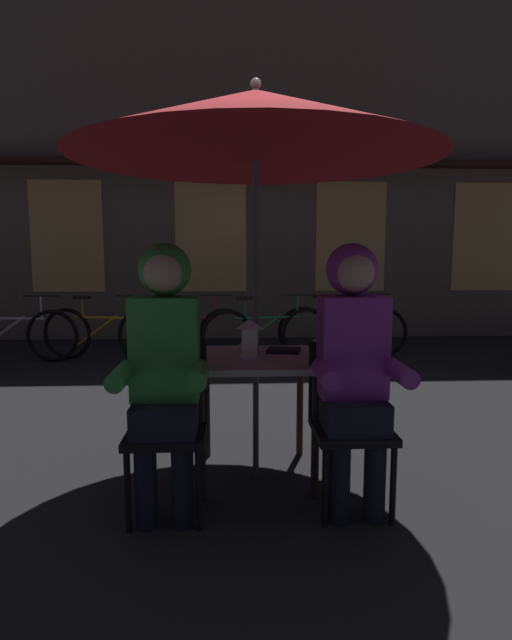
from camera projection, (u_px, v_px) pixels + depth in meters
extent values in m
plane|color=#232326|center=(256.00, 475.00, 3.13)|extent=(60.00, 60.00, 0.00)
cube|color=#B2AD9E|center=(256.00, 359.00, 3.03)|extent=(0.72, 0.72, 0.04)
cylinder|color=#2D2319|center=(201.00, 439.00, 2.76)|extent=(0.04, 0.04, 0.70)
cylinder|color=#2D2319|center=(315.00, 437.00, 2.79)|extent=(0.04, 0.04, 0.70)
cylinder|color=#2D2319|center=(207.00, 405.00, 3.37)|extent=(0.04, 0.04, 0.70)
cylinder|color=#2D2319|center=(300.00, 404.00, 3.40)|extent=(0.04, 0.04, 0.70)
cylinder|color=#4C4C51|center=(256.00, 292.00, 2.98)|extent=(0.04, 0.04, 2.25)
cone|color=maroon|center=(256.00, 125.00, 2.86)|extent=(2.10, 2.10, 0.38)
sphere|color=#4C4C51|center=(256.00, 84.00, 2.83)|extent=(0.06, 0.06, 0.06)
cube|color=white|center=(249.00, 357.00, 2.97)|extent=(0.11, 0.11, 0.02)
cube|color=white|center=(249.00, 342.00, 2.96)|extent=(0.09, 0.09, 0.16)
pyramid|color=white|center=(249.00, 324.00, 2.95)|extent=(0.11, 0.11, 0.06)
cube|color=black|center=(166.00, 434.00, 2.61)|extent=(0.40, 0.40, 0.04)
cylinder|color=black|center=(198.00, 490.00, 2.48)|extent=(0.03, 0.03, 0.41)
cylinder|color=black|center=(128.00, 492.00, 2.46)|extent=(0.03, 0.03, 0.41)
cylinder|color=black|center=(202.00, 462.00, 2.82)|extent=(0.03, 0.03, 0.41)
cylinder|color=black|center=(140.00, 463.00, 2.80)|extent=(0.03, 0.03, 0.41)
cube|color=black|center=(170.00, 381.00, 2.76)|extent=(0.40, 0.03, 0.42)
cube|color=black|center=(352.00, 431.00, 2.66)|extent=(0.40, 0.40, 0.04)
cylinder|color=black|center=(393.00, 486.00, 2.53)|extent=(0.03, 0.03, 0.41)
cylinder|color=black|center=(325.00, 487.00, 2.51)|extent=(0.03, 0.03, 0.41)
cylinder|color=black|center=(374.00, 458.00, 2.86)|extent=(0.03, 0.03, 0.41)
cylinder|color=black|center=(314.00, 460.00, 2.85)|extent=(0.03, 0.03, 0.41)
cube|color=black|center=(345.00, 379.00, 2.81)|extent=(0.40, 0.03, 0.42)
cylinder|color=black|center=(183.00, 483.00, 2.52)|extent=(0.11, 0.11, 0.45)
cylinder|color=black|center=(146.00, 484.00, 2.51)|extent=(0.11, 0.11, 0.45)
cube|color=black|center=(166.00, 415.00, 2.60)|extent=(0.32, 0.36, 0.16)
cube|color=#338C38|center=(165.00, 348.00, 2.59)|extent=(0.34, 0.22, 0.52)
cylinder|color=#338C38|center=(199.00, 375.00, 2.40)|extent=(0.09, 0.30, 0.09)
cylinder|color=#338C38|center=(121.00, 376.00, 2.38)|extent=(0.09, 0.30, 0.09)
sphere|color=tan|center=(164.00, 272.00, 2.54)|extent=(0.21, 0.21, 0.21)
sphere|color=#338C38|center=(165.00, 270.00, 2.59)|extent=(0.27, 0.27, 0.27)
cylinder|color=black|center=(375.00, 478.00, 2.56)|extent=(0.11, 0.11, 0.45)
cylinder|color=black|center=(339.00, 479.00, 2.56)|extent=(0.11, 0.11, 0.45)
cube|color=black|center=(353.00, 412.00, 2.65)|extent=(0.32, 0.36, 0.16)
cube|color=purple|center=(352.00, 346.00, 2.64)|extent=(0.34, 0.22, 0.52)
cylinder|color=purple|center=(400.00, 373.00, 2.44)|extent=(0.09, 0.30, 0.09)
cylinder|color=purple|center=(325.00, 374.00, 2.43)|extent=(0.09, 0.30, 0.09)
sphere|color=tan|center=(354.00, 272.00, 2.59)|extent=(0.21, 0.21, 0.21)
sphere|color=purple|center=(352.00, 269.00, 2.64)|extent=(0.27, 0.27, 0.27)
cube|color=#6B5B4C|center=(280.00, 142.00, 8.10)|extent=(10.00, 0.60, 6.20)
cube|color=#E0B260|center=(67.00, 237.00, 7.82)|extent=(1.10, 0.02, 1.70)
cube|color=#E0B260|center=(211.00, 237.00, 7.94)|extent=(1.10, 0.02, 1.70)
cube|color=#E0B260|center=(351.00, 237.00, 8.05)|extent=(1.10, 0.02, 1.70)
cube|color=#E0B260|center=(487.00, 237.00, 8.16)|extent=(1.10, 0.02, 1.70)
cube|color=#331914|center=(283.00, 163.00, 7.71)|extent=(9.00, 0.36, 0.08)
torus|color=black|center=(52.00, 336.00, 6.33)|extent=(0.66, 0.11, 0.66)
cylinder|color=#ADA89E|center=(11.00, 319.00, 6.32)|extent=(0.84, 0.11, 0.04)
cylinder|color=#ADA89E|center=(2.00, 333.00, 6.34)|extent=(0.61, 0.09, 0.44)
cylinder|color=#ADA89E|center=(41.00, 307.00, 6.28)|extent=(0.02, 0.02, 0.28)
cylinder|color=black|center=(40.00, 296.00, 6.27)|extent=(0.44, 0.06, 0.02)
torus|color=black|center=(143.00, 336.00, 6.33)|extent=(0.65, 0.20, 0.66)
torus|color=black|center=(67.00, 334.00, 6.51)|extent=(0.65, 0.20, 0.66)
cylinder|color=#B78419|center=(104.00, 318.00, 6.39)|extent=(0.82, 0.22, 0.04)
cylinder|color=#B78419|center=(95.00, 332.00, 6.44)|extent=(0.60, 0.17, 0.44)
cylinder|color=#B78419|center=(82.00, 308.00, 6.43)|extent=(0.02, 0.02, 0.24)
cube|color=black|center=(82.00, 298.00, 6.41)|extent=(0.21, 0.12, 0.04)
cylinder|color=#B78419|center=(133.00, 307.00, 6.31)|extent=(0.02, 0.02, 0.28)
cylinder|color=black|center=(132.00, 296.00, 6.29)|extent=(0.43, 0.12, 0.02)
torus|color=black|center=(225.00, 334.00, 6.46)|extent=(0.66, 0.07, 0.66)
torus|color=black|center=(144.00, 334.00, 6.45)|extent=(0.66, 0.07, 0.66)
cylinder|color=maroon|center=(184.00, 317.00, 6.43)|extent=(0.84, 0.07, 0.04)
cylinder|color=maroon|center=(175.00, 332.00, 6.45)|extent=(0.61, 0.06, 0.44)
cylinder|color=maroon|center=(161.00, 308.00, 6.41)|extent=(0.02, 0.02, 0.24)
cube|color=black|center=(161.00, 298.00, 6.39)|extent=(0.20, 0.09, 0.04)
cylinder|color=maroon|center=(215.00, 306.00, 6.41)|extent=(0.02, 0.02, 0.28)
cylinder|color=black|center=(215.00, 295.00, 6.39)|extent=(0.44, 0.04, 0.02)
torus|color=black|center=(306.00, 333.00, 6.54)|extent=(0.66, 0.15, 0.66)
torus|color=black|center=(227.00, 336.00, 6.33)|extent=(0.66, 0.15, 0.66)
cylinder|color=#236B3D|center=(268.00, 318.00, 6.40)|extent=(0.83, 0.17, 0.04)
cylinder|color=#236B3D|center=(258.00, 332.00, 6.40)|extent=(0.60, 0.13, 0.44)
cylinder|color=#236B3D|center=(245.00, 309.00, 6.33)|extent=(0.02, 0.02, 0.24)
cube|color=black|center=(245.00, 298.00, 6.31)|extent=(0.21, 0.11, 0.04)
cylinder|color=#236B3D|center=(297.00, 306.00, 6.46)|extent=(0.02, 0.02, 0.28)
cylinder|color=black|center=(298.00, 295.00, 6.45)|extent=(0.44, 0.09, 0.02)
torus|color=black|center=(382.00, 332.00, 6.62)|extent=(0.66, 0.11, 0.66)
torus|color=black|center=(303.00, 332.00, 6.67)|extent=(0.66, 0.11, 0.66)
cylinder|color=#ADA89E|center=(342.00, 316.00, 6.61)|extent=(0.84, 0.12, 0.04)
cylinder|color=#ADA89E|center=(333.00, 329.00, 6.64)|extent=(0.61, 0.09, 0.44)
cylinder|color=#ADA89E|center=(320.00, 306.00, 6.61)|extent=(0.02, 0.02, 0.24)
cube|color=black|center=(321.00, 296.00, 6.59)|extent=(0.21, 0.10, 0.04)
cylinder|color=#ADA89E|center=(373.00, 305.00, 6.58)|extent=(0.02, 0.02, 0.28)
cylinder|color=black|center=(373.00, 294.00, 6.56)|extent=(0.44, 0.07, 0.02)
cube|color=black|center=(284.00, 350.00, 3.16)|extent=(0.23, 0.18, 0.02)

